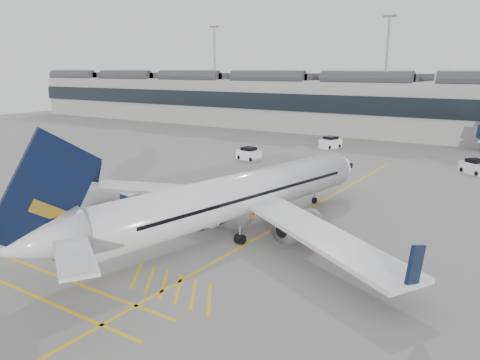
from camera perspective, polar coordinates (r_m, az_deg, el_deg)
The scene contains 18 objects.
ground at distance 41.49m, azimuth -12.34°, elevation -5.60°, with size 220.00×220.00×0.00m, color gray.
terminal at distance 103.31m, azimuth 17.54°, elevation 8.76°, with size 200.00×20.45×12.40m.
light_masts at distance 117.09m, azimuth 19.02°, elevation 13.22°, with size 113.00×0.60×25.45m.
apron_markings at distance 43.53m, azimuth 6.66°, elevation -4.47°, with size 0.25×60.00×0.01m, color gold.
airliner_main at distance 38.66m, azimuth -0.77°, elevation -2.08°, with size 34.21×37.70×10.10m.
belt_loader at distance 41.73m, azimuth -4.95°, elevation -4.45°, with size 4.45×1.57×1.82m.
baggage_cart_a at distance 41.98m, azimuth -6.95°, elevation -3.68°, with size 2.07×1.82×1.92m.
baggage_cart_b at distance 46.07m, azimuth -8.38°, elevation -2.22°, with size 2.17×1.98×1.88m.
baggage_cart_c at distance 47.99m, azimuth -2.50°, elevation -1.37°, with size 2.38×2.20×2.02m.
baggage_cart_d at distance 45.37m, azimuth -13.06°, elevation -2.62°, with size 2.09×1.82×1.95m.
ramp_agent_a at distance 42.54m, azimuth 1.52°, elevation -3.61°, with size 0.62×0.41×1.71m, color #E53C0C.
ramp_agent_b at distance 44.52m, azimuth -4.48°, elevation -2.76°, with size 0.92×0.71×1.88m, color #FD4A0D.
pushback_tug at distance 49.32m, azimuth -12.53°, elevation -1.87°, with size 2.66×2.07×1.31m.
safety_cone_nose at distance 51.85m, azimuth 7.78°, elevation -1.30°, with size 0.38×0.38×0.52m, color #F24C0A.
safety_cone_engine at distance 35.70m, azimuth 9.09°, elevation -8.20°, with size 0.35×0.35×0.49m, color #F24C0A.
service_van_left at distance 70.43m, azimuth 1.07°, elevation 3.18°, with size 3.96×2.50×1.89m.
service_van_mid at distance 82.61m, azimuth 10.97°, elevation 4.49°, with size 3.07×4.37×2.04m.
service_van_right at distance 68.26m, azimuth 26.68°, elevation 1.43°, with size 4.08×3.70×1.90m.
Camera 1 is at (28.47, -27.14, 13.23)m, focal length 35.00 mm.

